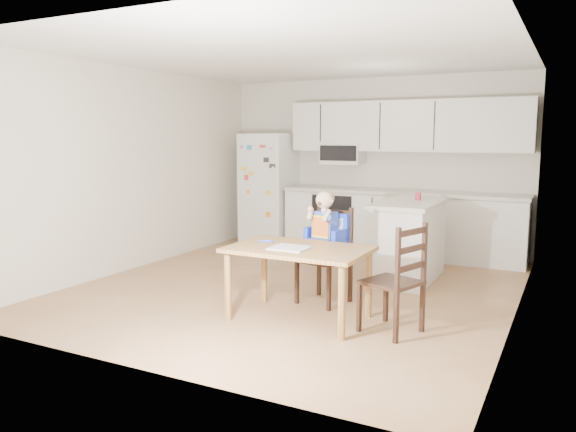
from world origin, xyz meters
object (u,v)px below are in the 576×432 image
Objects in this scene: refrigerator at (269,189)px; chair_booster at (327,235)px; red_cup at (418,196)px; chair_side at (401,273)px; kitchen_island at (409,240)px; dining_table at (299,257)px.

chair_booster is (2.05, -2.49, -0.17)m from refrigerator.
refrigerator is at bearing 157.99° from red_cup.
red_cup is at bearing -150.27° from chair_side.
dining_table is at bearing -104.93° from kitchen_island.
chair_side is at bearing -21.71° from chair_booster.
kitchen_island is (2.54, -1.23, -0.39)m from refrigerator.
refrigerator is at bearing 140.39° from chair_booster.
refrigerator is 3.73m from dining_table.
kitchen_island is at bearing -104.53° from red_cup.
chair_side reaches higher than kitchen_island.
dining_table is 1.31× the size of chair_side.
dining_table is 1.10× the size of chair_booster.
chair_side is at bearing -79.17° from red_cup.
red_cup is at bearing 75.10° from dining_table.
kitchen_island is at bearing -147.78° from chair_side.
red_cup is (0.05, 0.19, 0.50)m from kitchen_island.
refrigerator is 1.37× the size of kitchen_island.
chair_side is at bearing -46.04° from refrigerator.
kitchen_island is 0.53m from red_cup.
chair_side reaches higher than dining_table.
chair_side is at bearing 1.17° from dining_table.
dining_table is 0.94m from chair_side.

